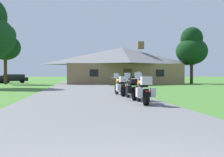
{
  "coord_description": "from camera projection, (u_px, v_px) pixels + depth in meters",
  "views": [
    {
      "loc": [
        -0.59,
        -2.24,
        1.22
      ],
      "look_at": [
        2.94,
        23.6,
        0.91
      ],
      "focal_mm": 41.39,
      "sensor_mm": 36.0,
      "label": 1
    }
  ],
  "objects": [
    {
      "name": "stone_lodge",
      "position": [
        122.0,
        65.0,
        37.85
      ],
      "size": [
        16.53,
        9.27,
        6.24
      ],
      "color": "#896B4C",
      "rests_on": "ground"
    },
    {
      "name": "parked_black_sedan_far_left",
      "position": [
        0.0,
        79.0,
        43.54
      ],
      "size": [
        2.56,
        4.46,
        1.2
      ],
      "rotation": [
        0.0,
        0.0,
        -0.18
      ],
      "color": "black",
      "rests_on": "ground"
    },
    {
      "name": "motorcycle_black_second_in_row",
      "position": [
        132.0,
        88.0,
        12.52
      ],
      "size": [
        0.73,
        2.08,
        1.3
      ],
      "rotation": [
        0.0,
        0.0,
        0.02
      ],
      "color": "black",
      "rests_on": "asphalt_driveway"
    },
    {
      "name": "bystander_blue_shirt_beside_signpost",
      "position": [
        139.0,
        78.0,
        30.91
      ],
      "size": [
        0.52,
        0.33,
        1.67
      ],
      "rotation": [
        0.0,
        0.0,
        2.8
      ],
      "color": "#75664C",
      "rests_on": "ground"
    },
    {
      "name": "bystander_olive_shirt_near_lodge",
      "position": [
        137.0,
        78.0,
        31.84
      ],
      "size": [
        0.36,
        0.5,
        1.67
      ],
      "rotation": [
        0.0,
        0.0,
        1.09
      ],
      "color": "navy",
      "rests_on": "ground"
    },
    {
      "name": "parked_black_suv_far_left",
      "position": [
        13.0,
        78.0,
        41.13
      ],
      "size": [
        4.93,
        3.05,
        1.4
      ],
      "rotation": [
        0.0,
        0.0,
        1.85
      ],
      "color": "black",
      "rests_on": "ground"
    },
    {
      "name": "asphalt_driveway",
      "position": [
        84.0,
        91.0,
        20.15
      ],
      "size": [
        6.4,
        80.0,
        0.06
      ],
      "primitive_type": "cube",
      "color": "slate",
      "rests_on": "ground"
    },
    {
      "name": "tree_right_of_lodge",
      "position": [
        192.0,
        48.0,
        37.79
      ],
      "size": [
        4.57,
        4.57,
        8.3
      ],
      "color": "#422D19",
      "rests_on": "ground"
    },
    {
      "name": "ground_plane",
      "position": [
        84.0,
        90.0,
        22.13
      ],
      "size": [
        500.0,
        500.0,
        0.0
      ],
      "primitive_type": "plane",
      "color": "#42752D"
    },
    {
      "name": "motorcycle_orange_farthest_in_row",
      "position": [
        121.0,
        86.0,
        14.85
      ],
      "size": [
        0.84,
        2.08,
        1.3
      ],
      "rotation": [
        0.0,
        0.0,
        0.1
      ],
      "color": "black",
      "rests_on": "asphalt_driveway"
    },
    {
      "name": "bystander_tan_shirt_by_tree",
      "position": [
        139.0,
        78.0,
        30.48
      ],
      "size": [
        0.39,
        0.45,
        1.69
      ],
      "rotation": [
        0.0,
        0.0,
        0.91
      ],
      "color": "navy",
      "rests_on": "ground"
    },
    {
      "name": "tree_left_far",
      "position": [
        5.0,
        44.0,
        35.37
      ],
      "size": [
        4.08,
        4.08,
        8.24
      ],
      "color": "#422D19",
      "rests_on": "ground"
    },
    {
      "name": "motorcycle_orange_nearest_to_camera",
      "position": [
        143.0,
        90.0,
        10.49
      ],
      "size": [
        0.75,
        2.08,
        1.3
      ],
      "rotation": [
        0.0,
        0.0,
        -0.04
      ],
      "color": "black",
      "rests_on": "asphalt_driveway"
    }
  ]
}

